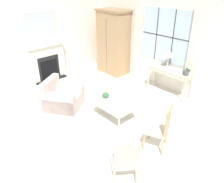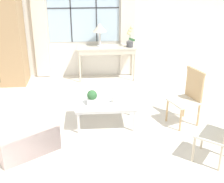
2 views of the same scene
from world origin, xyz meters
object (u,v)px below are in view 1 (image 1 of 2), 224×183
Objects in this scene: side_chair_wooden at (162,127)px; pillar_candle at (117,105)px; armchair_upholstered at (63,98)px; coffee_table at (114,105)px; armoire at (113,43)px; potted_orchid at (187,69)px; potted_plant_small at (106,97)px; fireplace at (47,59)px; accent_chair_wooden at (125,160)px; table_lamp at (169,54)px; console_table at (170,72)px.

pillar_candle is (-1.28, -0.01, -0.06)m from side_chair_wooden.
armchair_upholstered reaches higher than coffee_table.
armoire is 2.91m from potted_orchid.
potted_plant_small is (-0.89, -2.15, -0.41)m from potted_orchid.
armchair_upholstered is 1.62m from pillar_candle.
fireplace is 3.06m from potted_plant_small.
armchair_upholstered is at bearing -167.81° from side_chair_wooden.
fireplace is 9.39× the size of potted_plant_small.
potted_orchid is (3.94, 2.09, 0.23)m from fireplace.
armchair_upholstered is (-2.00, -2.72, -0.70)m from potted_orchid.
fireplace is 2.41× the size of accent_chair_wooden.
coffee_table is (1.34, 0.64, 0.13)m from armchair_upholstered.
fireplace is at bearing -152.09° from potted_orchid.
coffee_table is (2.24, -2.05, -0.72)m from armoire.
table_lamp is 3.26m from armchair_upholstered.
fireplace is 4.96m from accent_chair_wooden.
coffee_table is (-0.66, -2.08, -0.58)m from potted_orchid.
armoire is at bearing 137.48° from coffee_table.
pillar_candle is at bearing 3.43° from potted_plant_small.
pillar_candle is (0.01, -2.18, -0.22)m from console_table.
table_lamp is at bearing 3.39° from armoire.
armchair_upholstered is 2.94m from accent_chair_wooden.
side_chair_wooden is at bearing -59.28° from console_table.
fireplace reaches higher than armoire.
potted_plant_small is at bearing -95.39° from table_lamp.
potted_plant_small is at bearing 26.95° from armchair_upholstered.
armchair_upholstered is 1.23× the size of side_chair_wooden.
coffee_table is (-1.53, 1.19, -0.13)m from accent_chair_wooden.
console_table is at bearing -20.69° from table_lamp.
pillar_candle is (1.49, 0.59, 0.21)m from armchair_upholstered.
fireplace is 3.43m from pillar_candle.
table_lamp is 1.10× the size of potted_orchid.
pillar_candle is (-1.38, 1.14, -0.04)m from accent_chair_wooden.
coffee_table is at bearing 161.42° from pillar_candle.
console_table is at bearing 120.72° from side_chair_wooden.
table_lamp reaches higher than console_table.
console_table is 3.60m from accent_chair_wooden.
armoire is at bearing -179.49° from potted_orchid.
potted_plant_small is at bearing -99.41° from console_table.
potted_plant_small is at bearing 147.54° from accent_chair_wooden.
pillar_candle is at bearing -179.62° from side_chair_wooden.
potted_orchid reaches higher than pillar_candle.
potted_orchid is at bearing -5.26° from console_table.
armoire reaches higher than coffee_table.
potted_orchid is at bearing 109.79° from side_chair_wooden.
pillar_candle is at bearing 21.59° from armchair_upholstered.
coffee_table is 8.51× the size of pillar_candle.
console_table is 11.02× the size of pillar_candle.
accent_chair_wooden is (4.81, -1.18, -0.21)m from fireplace.
fireplace reaches higher than accent_chair_wooden.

